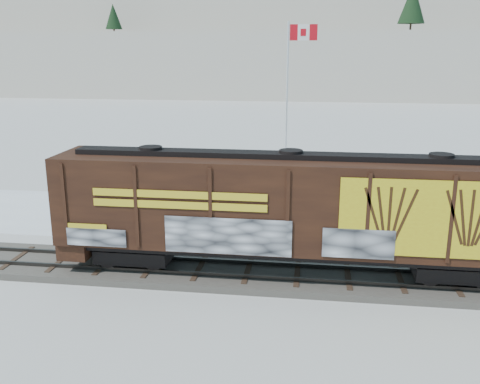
# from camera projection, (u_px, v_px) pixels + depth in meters

# --- Properties ---
(ground) EXTENTS (500.00, 500.00, 0.00)m
(ground) POSITION_uv_depth(u_px,v_px,m) (200.00, 274.00, 21.99)
(ground) COLOR white
(ground) RESTS_ON ground
(rail_track) EXTENTS (50.00, 3.40, 0.43)m
(rail_track) POSITION_uv_depth(u_px,v_px,m) (199.00, 271.00, 21.95)
(rail_track) COLOR #59544C
(rail_track) RESTS_ON ground
(parking_strip) EXTENTS (40.00, 8.00, 0.03)m
(parking_strip) POSITION_uv_depth(u_px,v_px,m) (228.00, 219.00, 29.16)
(parking_strip) COLOR white
(parking_strip) RESTS_ON ground
(hillside) EXTENTS (360.00, 110.00, 93.00)m
(hillside) POSITION_uv_depth(u_px,v_px,m) (302.00, 29.00, 151.98)
(hillside) COLOR white
(hillside) RESTS_ON ground
(hopper_railcar) EXTENTS (18.24, 3.06, 4.75)m
(hopper_railcar) POSITION_uv_depth(u_px,v_px,m) (290.00, 207.00, 20.70)
(hopper_railcar) COLOR black
(hopper_railcar) RESTS_ON rail_track
(flagpole) EXTENTS (2.30, 0.90, 10.69)m
(flagpole) POSITION_uv_depth(u_px,v_px,m) (288.00, 127.00, 35.74)
(flagpole) COLOR silver
(flagpole) RESTS_ON ground
(car_silver) EXTENTS (4.95, 2.54, 1.61)m
(car_silver) POSITION_uv_depth(u_px,v_px,m) (120.00, 206.00, 28.53)
(car_silver) COLOR silver
(car_silver) RESTS_ON parking_strip
(car_white) EXTENTS (4.86, 2.40, 1.53)m
(car_white) POSITION_uv_depth(u_px,v_px,m) (153.00, 212.00, 27.73)
(car_white) COLOR white
(car_white) RESTS_ON parking_strip
(car_dark) EXTENTS (5.03, 3.42, 1.35)m
(car_dark) POSITION_uv_depth(u_px,v_px,m) (421.00, 211.00, 28.24)
(car_dark) COLOR black
(car_dark) RESTS_ON parking_strip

